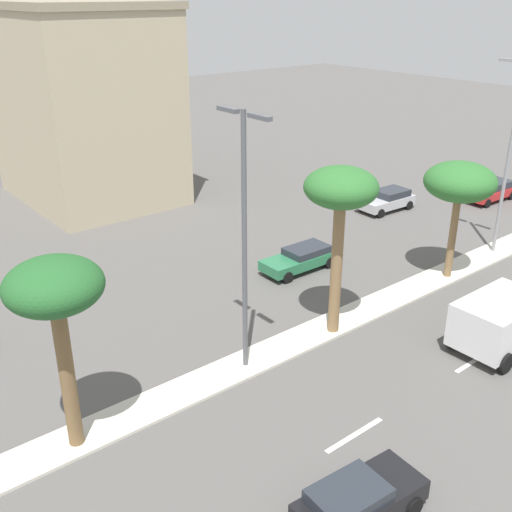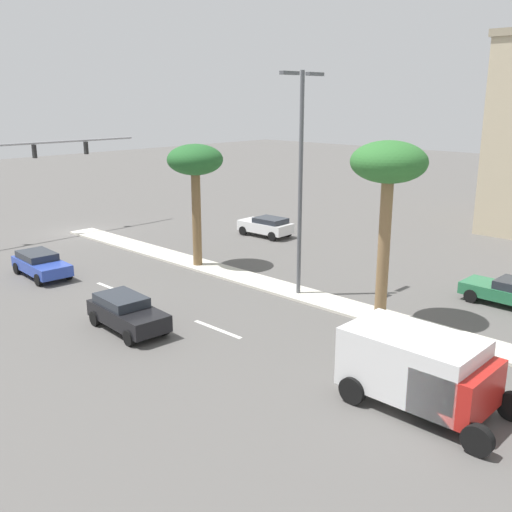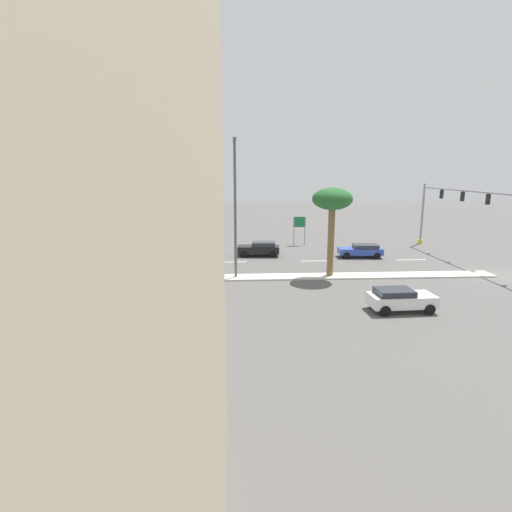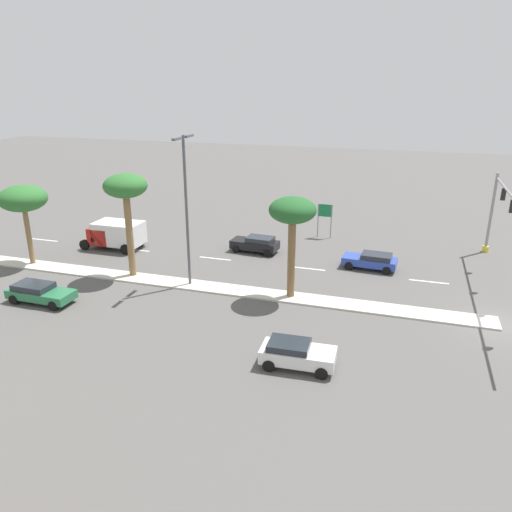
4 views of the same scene
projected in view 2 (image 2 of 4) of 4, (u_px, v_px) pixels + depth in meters
ground_plane at (371, 316)px, 26.26m from camera, size 160.00×160.00×0.00m
lane_stripe_leading at (30, 257)px, 35.98m from camera, size 0.20×2.80×0.01m
lane_stripe_left at (113, 289)px, 29.93m from camera, size 0.20×2.80×0.01m
lane_stripe_center at (217, 329)px, 24.71m from camera, size 0.20×2.80×0.01m
lane_stripe_outboard at (370, 388)px, 19.69m from camera, size 0.20×2.80×0.01m
palm_tree_far at (195, 164)px, 32.36m from camera, size 3.11×3.11×6.88m
palm_tree_center at (388, 170)px, 23.81m from camera, size 3.15×3.15×7.68m
street_lamp_far at (301, 169)px, 27.36m from camera, size 2.90×0.24×10.53m
sedan_blue_trailing at (41, 264)px, 31.88m from camera, size 2.10×4.25×1.28m
sedan_white_outboard at (266, 226)px, 41.08m from camera, size 2.02×3.91×1.36m
sedan_black_center at (127, 312)px, 24.52m from camera, size 2.09×4.17×1.40m
box_truck at (423, 369)px, 18.13m from camera, size 2.77×5.26×2.39m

